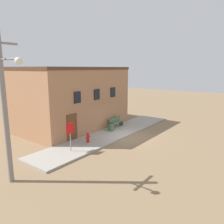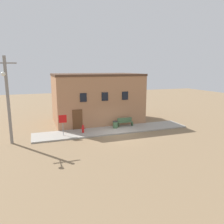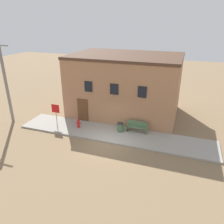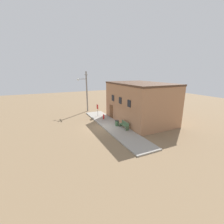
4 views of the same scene
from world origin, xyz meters
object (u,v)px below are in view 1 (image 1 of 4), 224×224
(fire_hydrant, at_px, (88,137))
(stop_sign, at_px, (70,131))
(bench, at_px, (116,122))
(utility_pole, at_px, (5,104))
(trash_bin, at_px, (111,127))

(fire_hydrant, bearing_deg, stop_sign, -172.23)
(stop_sign, relative_size, bench, 1.16)
(stop_sign, bearing_deg, utility_pole, -173.28)
(bench, height_order, utility_pole, utility_pole)
(fire_hydrant, bearing_deg, utility_pole, -172.96)
(trash_bin, distance_m, utility_pole, 10.63)
(stop_sign, bearing_deg, bench, 9.81)
(stop_sign, distance_m, trash_bin, 5.68)
(utility_pole, bearing_deg, bench, 8.60)
(stop_sign, height_order, utility_pole, utility_pole)
(trash_bin, bearing_deg, stop_sign, -172.08)
(fire_hydrant, height_order, utility_pole, utility_pole)
(bench, bearing_deg, stop_sign, -170.19)
(fire_hydrant, relative_size, utility_pole, 0.11)
(fire_hydrant, xyz_separation_m, trash_bin, (3.58, 0.50, -0.02))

